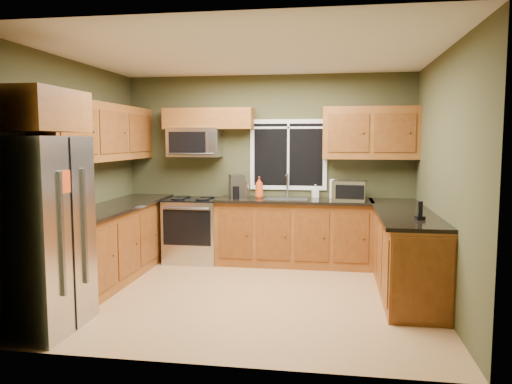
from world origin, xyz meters
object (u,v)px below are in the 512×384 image
(range, at_px, (193,229))
(microwave, at_px, (195,142))
(toaster_oven, at_px, (349,191))
(soap_bottle_b, at_px, (315,191))
(paper_towel_roll, at_px, (334,189))
(kettle, at_px, (244,189))
(soap_bottle_a, at_px, (259,187))
(refrigerator, at_px, (37,234))
(cordless_phone, at_px, (420,214))
(coffee_maker, at_px, (237,187))

(range, height_order, microwave, microwave)
(toaster_oven, distance_m, soap_bottle_b, 0.58)
(paper_towel_roll, bearing_deg, toaster_oven, -55.60)
(microwave, relative_size, kettle, 2.82)
(kettle, bearing_deg, soap_bottle_a, -10.86)
(refrigerator, bearing_deg, cordless_phone, 18.06)
(coffee_maker, relative_size, cordless_phone, 1.74)
(soap_bottle_a, distance_m, cordless_phone, 2.56)
(toaster_oven, height_order, paper_towel_roll, paper_towel_roll)
(coffee_maker, xyz_separation_m, paper_towel_roll, (1.36, 0.21, -0.02))
(toaster_oven, bearing_deg, refrigerator, -137.47)
(paper_towel_roll, bearing_deg, coffee_maker, -171.16)
(range, distance_m, microwave, 1.27)
(paper_towel_roll, bearing_deg, soap_bottle_a, -172.47)
(refrigerator, xyz_separation_m, paper_towel_roll, (2.70, 2.98, 0.17))
(kettle, xyz_separation_m, cordless_phone, (2.18, -1.71, -0.07))
(coffee_maker, xyz_separation_m, soap_bottle_b, (1.10, 0.23, -0.06))
(range, height_order, cordless_phone, cordless_phone)
(refrigerator, xyz_separation_m, range, (0.69, 2.77, -0.43))
(range, relative_size, kettle, 3.48)
(microwave, xyz_separation_m, soap_bottle_b, (1.75, 0.09, -0.70))
(coffee_maker, distance_m, soap_bottle_a, 0.32)
(kettle, relative_size, paper_towel_roll, 0.91)
(refrigerator, bearing_deg, coffee_maker, 64.27)
(refrigerator, bearing_deg, paper_towel_roll, 47.85)
(range, relative_size, cordless_phone, 4.89)
(coffee_maker, bearing_deg, soap_bottle_b, 11.86)
(soap_bottle_b, bearing_deg, kettle, -173.67)
(kettle, relative_size, cordless_phone, 1.41)
(soap_bottle_a, bearing_deg, coffee_maker, -166.86)
(refrigerator, distance_m, cordless_phone, 3.78)
(refrigerator, distance_m, microwave, 3.10)
(microwave, bearing_deg, toaster_oven, -6.08)
(soap_bottle_a, height_order, soap_bottle_b, soap_bottle_a)
(coffee_maker, bearing_deg, kettle, 56.24)
(kettle, relative_size, soap_bottle_a, 0.88)
(soap_bottle_b, bearing_deg, soap_bottle_a, -168.65)
(refrigerator, height_order, coffee_maker, refrigerator)
(coffee_maker, bearing_deg, cordless_phone, -35.28)
(range, bearing_deg, cordless_phone, -28.85)
(refrigerator, distance_m, soap_bottle_b, 3.87)
(soap_bottle_b, bearing_deg, toaster_oven, -35.06)
(refrigerator, relative_size, range, 1.92)
(cordless_phone, bearing_deg, microwave, 149.13)
(microwave, xyz_separation_m, coffee_maker, (0.65, -0.14, -0.63))
(microwave, distance_m, soap_bottle_a, 1.15)
(toaster_oven, relative_size, soap_bottle_b, 2.57)
(range, distance_m, coffee_maker, 0.90)
(soap_bottle_a, xyz_separation_m, soap_bottle_b, (0.79, 0.16, -0.06))
(soap_bottle_b, bearing_deg, range, -172.50)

